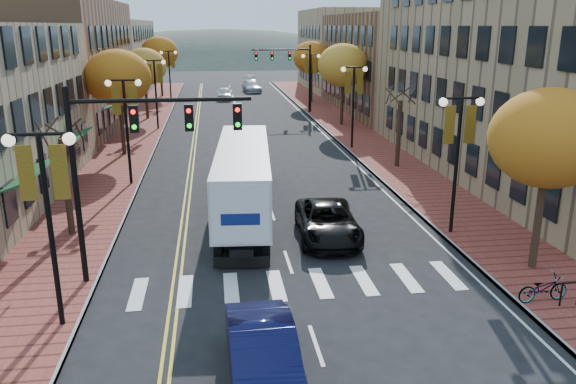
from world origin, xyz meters
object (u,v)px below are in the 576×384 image
object	(u,v)px
semi_truck	(244,172)
bicycle	(543,288)
navy_sedan	(263,357)
black_suv	(327,221)

from	to	relation	value
semi_truck	bicycle	size ratio (longest dim) A/B	8.15
semi_truck	bicycle	bearing A→B (deg)	-45.35
semi_truck	navy_sedan	size ratio (longest dim) A/B	2.94
semi_truck	black_suv	world-z (taller)	semi_truck
black_suv	bicycle	world-z (taller)	black_suv
black_suv	bicycle	xyz separation A→B (m)	(5.77, -6.99, -0.14)
bicycle	black_suv	bearing A→B (deg)	34.88
black_suv	navy_sedan	bearing A→B (deg)	-106.54
semi_truck	navy_sedan	world-z (taller)	semi_truck
semi_truck	navy_sedan	bearing A→B (deg)	-87.10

